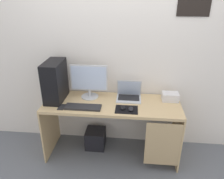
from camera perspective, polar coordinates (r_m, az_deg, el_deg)
The scene contains 13 objects.
ground_plane at distance 3.12m, azimuth 0.00°, elevation -15.84°, with size 8.00×8.00×0.00m, color slate.
wall_back at distance 2.80m, azimuth 0.74°, elevation 9.63°, with size 4.00×0.05×2.60m.
desk at distance 2.75m, azimuth 0.44°, elevation -6.22°, with size 1.66×0.59×0.76m.
pc_tower at distance 2.77m, azimuth -14.53°, elevation 2.13°, with size 0.20×0.41×0.49m, color black.
monitor at distance 2.76m, azimuth -5.97°, elevation 2.11°, with size 0.46×0.22×0.43m.
laptop at distance 2.79m, azimuth 4.37°, elevation -1.38°, with size 0.31×0.24×0.23m.
projector at distance 2.82m, azimuth 14.82°, elevation -1.83°, with size 0.20×0.14×0.10m, color silver.
keyboard at distance 2.60m, azimuth -7.49°, elevation -4.54°, with size 0.42×0.14×0.02m, color #232326.
mousepad at distance 2.55m, azimuth 3.78°, elevation -5.19°, with size 0.26×0.20×0.01m, color black.
mouse_left at distance 2.55m, azimuth 2.78°, elevation -4.66°, with size 0.06×0.10×0.03m, color black.
mouse_right at distance 2.53m, azimuth 4.91°, elevation -5.03°, with size 0.06×0.10×0.03m, color black.
cell_phone at distance 2.66m, azimuth -12.91°, elevation -4.45°, with size 0.07×0.13×0.01m, color #232326.
subwoofer at distance 3.15m, azimuth -4.27°, elevation -12.47°, with size 0.26×0.26×0.26m, color black.
Camera 1 is at (0.24, -2.36, 2.03)m, focal length 35.35 mm.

